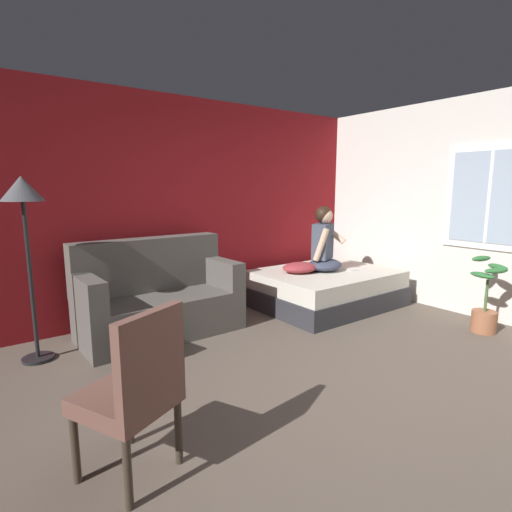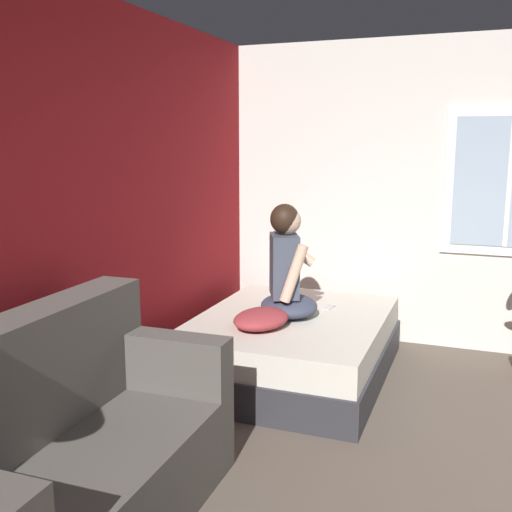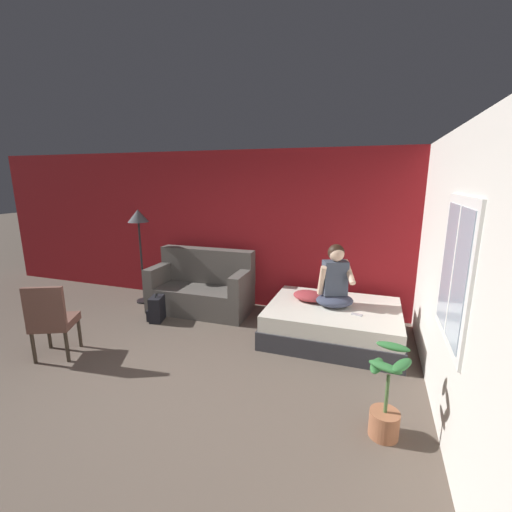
{
  "view_description": "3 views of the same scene",
  "coord_description": "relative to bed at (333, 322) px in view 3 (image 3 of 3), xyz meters",
  "views": [
    {
      "loc": [
        -2.15,
        -1.77,
        1.6
      ],
      "look_at": [
        0.53,
        1.85,
        0.82
      ],
      "focal_mm": 28.0,
      "sensor_mm": 36.0,
      "label": 1
    },
    {
      "loc": [
        -2.52,
        0.59,
        1.81
      ],
      "look_at": [
        1.04,
        1.95,
        1.08
      ],
      "focal_mm": 42.0,
      "sensor_mm": 36.0,
      "label": 2
    },
    {
      "loc": [
        2.22,
        -2.7,
        2.24
      ],
      "look_at": [
        0.58,
        2.03,
        1.09
      ],
      "focal_mm": 24.0,
      "sensor_mm": 36.0,
      "label": 3
    }
  ],
  "objects": [
    {
      "name": "ground_plane",
      "position": [
        -1.78,
        -1.93,
        -0.24
      ],
      "size": [
        40.0,
        40.0,
        0.0
      ],
      "primitive_type": "plane",
      "color": "brown"
    },
    {
      "name": "wall_back_accent",
      "position": [
        -1.78,
        0.98,
        1.11
      ],
      "size": [
        10.8,
        0.16,
        2.7
      ],
      "primitive_type": "cube",
      "color": "maroon",
      "rests_on": "ground"
    },
    {
      "name": "wall_side_with_window",
      "position": [
        1.2,
        -1.92,
        1.12
      ],
      "size": [
        0.19,
        7.06,
        2.7
      ],
      "color": "silver",
      "rests_on": "ground"
    },
    {
      "name": "bed",
      "position": [
        0.0,
        0.0,
        0.0
      ],
      "size": [
        1.85,
        1.43,
        0.48
      ],
      "color": "#2D2D33",
      "rests_on": "ground"
    },
    {
      "name": "couch",
      "position": [
        -2.26,
        0.36,
        0.16
      ],
      "size": [
        1.71,
        0.85,
        1.04
      ],
      "color": "#514C47",
      "rests_on": "ground"
    },
    {
      "name": "side_chair",
      "position": [
        -3.27,
        -1.71,
        0.3
      ],
      "size": [
        0.61,
        0.61,
        0.98
      ],
      "color": "#382D23",
      "rests_on": "ground"
    },
    {
      "name": "person_seated",
      "position": [
        -0.01,
        0.04,
        0.6
      ],
      "size": [
        0.66,
        0.62,
        0.88
      ],
      "color": "#383D51",
      "rests_on": "bed"
    },
    {
      "name": "backpack",
      "position": [
        -2.74,
        -0.3,
        -0.04
      ],
      "size": [
        0.3,
        0.34,
        0.46
      ],
      "color": "black",
      "rests_on": "ground"
    },
    {
      "name": "throw_pillow",
      "position": [
        -0.37,
        0.12,
        0.31
      ],
      "size": [
        0.55,
        0.46,
        0.14
      ],
      "primitive_type": "ellipsoid",
      "rotation": [
        0.0,
        0.0,
        -0.24
      ],
      "color": "#993338",
      "rests_on": "bed"
    },
    {
      "name": "cell_phone",
      "position": [
        0.32,
        -0.21,
        0.25
      ],
      "size": [
        0.15,
        0.09,
        0.01
      ],
      "primitive_type": "cube",
      "rotation": [
        0.0,
        0.0,
        1.41
      ],
      "color": "#B7B7BC",
      "rests_on": "bed"
    },
    {
      "name": "floor_lamp",
      "position": [
        -3.47,
        0.36,
        1.19
      ],
      "size": [
        0.36,
        0.36,
        1.7
      ],
      "color": "black",
      "rests_on": "ground"
    },
    {
      "name": "potted_plant",
      "position": [
        0.66,
        -1.79,
        0.07
      ],
      "size": [
        0.39,
        0.37,
        0.85
      ],
      "color": "#995B3D",
      "rests_on": "ground"
    }
  ]
}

